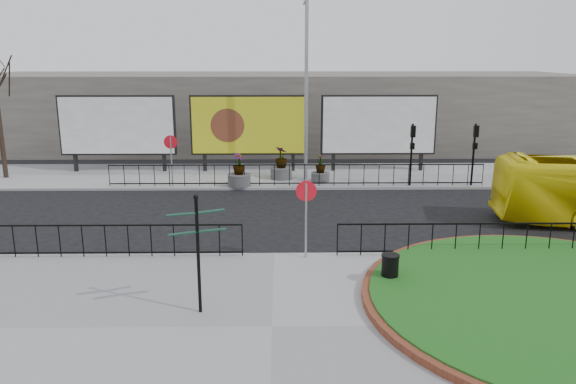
{
  "coord_description": "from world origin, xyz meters",
  "views": [
    {
      "loc": [
        0.21,
        -17.06,
        6.39
      ],
      "look_at": [
        0.46,
        0.93,
        1.91
      ],
      "focal_mm": 35.0,
      "sensor_mm": 36.0,
      "label": 1
    }
  ],
  "objects_px": {
    "fingerpost_sign": "(198,242)",
    "planter_c": "(320,172)",
    "litter_bin": "(390,269)",
    "lamp_post": "(306,85)",
    "planter_b": "(281,167)",
    "planter_a": "(239,175)",
    "billboard_mid": "(248,125)"
  },
  "relations": [
    {
      "from": "fingerpost_sign",
      "to": "planter_a",
      "type": "distance_m",
      "value": 13.65
    },
    {
      "from": "lamp_post",
      "to": "billboard_mid",
      "type": "bearing_deg",
      "value": 146.75
    },
    {
      "from": "lamp_post",
      "to": "planter_c",
      "type": "xyz_separation_m",
      "value": [
        0.69,
        -0.8,
        -4.18
      ]
    },
    {
      "from": "billboard_mid",
      "to": "planter_c",
      "type": "height_order",
      "value": "billboard_mid"
    },
    {
      "from": "planter_c",
      "to": "lamp_post",
      "type": "bearing_deg",
      "value": 131.06
    },
    {
      "from": "billboard_mid",
      "to": "planter_a",
      "type": "height_order",
      "value": "billboard_mid"
    },
    {
      "from": "planter_a",
      "to": "planter_c",
      "type": "height_order",
      "value": "planter_a"
    },
    {
      "from": "lamp_post",
      "to": "fingerpost_sign",
      "type": "xyz_separation_m",
      "value": [
        -3.3,
        -15.2,
        -2.89
      ]
    },
    {
      "from": "fingerpost_sign",
      "to": "planter_a",
      "type": "xyz_separation_m",
      "value": [
        0.01,
        13.6,
        -1.26
      ]
    },
    {
      "from": "planter_a",
      "to": "planter_c",
      "type": "relative_size",
      "value": 1.14
    },
    {
      "from": "litter_bin",
      "to": "billboard_mid",
      "type": "bearing_deg",
      "value": 107.12
    },
    {
      "from": "lamp_post",
      "to": "planter_c",
      "type": "relative_size",
      "value": 6.51
    },
    {
      "from": "litter_bin",
      "to": "planter_b",
      "type": "relative_size",
      "value": 0.5
    },
    {
      "from": "planter_b",
      "to": "planter_a",
      "type": "bearing_deg",
      "value": -141.87
    },
    {
      "from": "litter_bin",
      "to": "planter_c",
      "type": "distance_m",
      "value": 12.71
    },
    {
      "from": "fingerpost_sign",
      "to": "planter_c",
      "type": "distance_m",
      "value": 15.0
    },
    {
      "from": "billboard_mid",
      "to": "litter_bin",
      "type": "height_order",
      "value": "billboard_mid"
    },
    {
      "from": "fingerpost_sign",
      "to": "litter_bin",
      "type": "bearing_deg",
      "value": 2.32
    },
    {
      "from": "planter_b",
      "to": "fingerpost_sign",
      "type": "bearing_deg",
      "value": -97.68
    },
    {
      "from": "billboard_mid",
      "to": "litter_bin",
      "type": "xyz_separation_m",
      "value": [
        4.75,
        -15.44,
        -2.06
      ]
    },
    {
      "from": "lamp_post",
      "to": "planter_b",
      "type": "xyz_separation_m",
      "value": [
        -1.25,
        0.0,
        -4.11
      ]
    },
    {
      "from": "fingerpost_sign",
      "to": "planter_c",
      "type": "bearing_deg",
      "value": 57.9
    },
    {
      "from": "billboard_mid",
      "to": "planter_b",
      "type": "relative_size",
      "value": 3.73
    },
    {
      "from": "lamp_post",
      "to": "planter_c",
      "type": "bearing_deg",
      "value": -48.94
    },
    {
      "from": "billboard_mid",
      "to": "fingerpost_sign",
      "type": "xyz_separation_m",
      "value": [
        -0.29,
        -17.17,
        -0.66
      ]
    },
    {
      "from": "planter_a",
      "to": "planter_b",
      "type": "distance_m",
      "value": 2.59
    },
    {
      "from": "lamp_post",
      "to": "fingerpost_sign",
      "type": "relative_size",
      "value": 3.06
    },
    {
      "from": "litter_bin",
      "to": "planter_b",
      "type": "height_order",
      "value": "planter_b"
    },
    {
      "from": "planter_c",
      "to": "planter_a",
      "type": "bearing_deg",
      "value": -168.58
    },
    {
      "from": "planter_c",
      "to": "billboard_mid",
      "type": "bearing_deg",
      "value": 143.21
    },
    {
      "from": "litter_bin",
      "to": "planter_a",
      "type": "bearing_deg",
      "value": 113.01
    },
    {
      "from": "planter_a",
      "to": "planter_b",
      "type": "relative_size",
      "value": 0.97
    }
  ]
}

